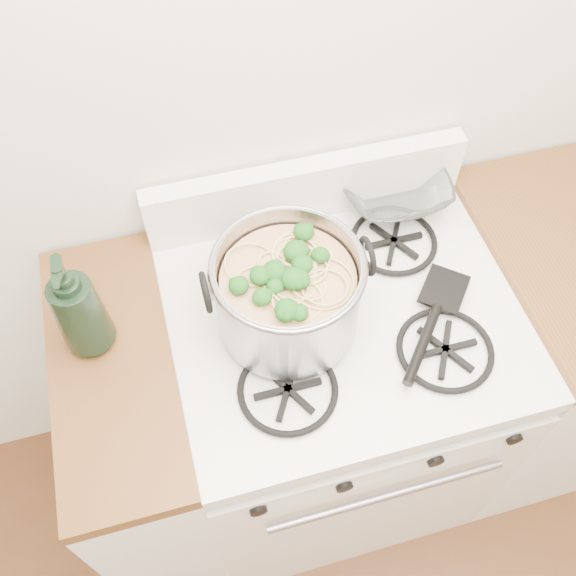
% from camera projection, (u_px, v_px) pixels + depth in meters
% --- Properties ---
extents(gas_range, '(0.76, 0.66, 0.92)m').
position_uv_depth(gas_range, '(333.00, 403.00, 1.78)').
color(gas_range, white).
rests_on(gas_range, ground).
extents(counter_left, '(0.25, 0.65, 0.92)m').
position_uv_depth(counter_left, '(150.00, 445.00, 1.68)').
color(counter_left, silver).
rests_on(counter_left, ground).
extents(stock_pot, '(0.33, 0.30, 0.20)m').
position_uv_depth(stock_pot, '(288.00, 294.00, 1.28)').
color(stock_pot, '#94949C').
rests_on(stock_pot, gas_range).
extents(spatula, '(0.42, 0.42, 0.02)m').
position_uv_depth(spatula, '(445.00, 287.00, 1.39)').
color(spatula, black).
rests_on(spatula, gas_range).
extents(glass_bowl, '(0.11, 0.11, 0.03)m').
position_uv_depth(glass_bowl, '(392.00, 192.00, 1.55)').
color(glass_bowl, white).
rests_on(glass_bowl, gas_range).
extents(bottle, '(0.11, 0.11, 0.27)m').
position_uv_depth(bottle, '(76.00, 305.00, 1.23)').
color(bottle, black).
rests_on(bottle, counter_left).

